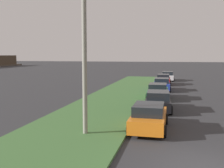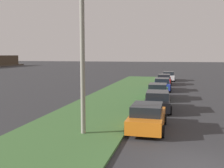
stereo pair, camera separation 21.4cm
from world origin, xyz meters
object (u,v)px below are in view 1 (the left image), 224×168
at_px(parked_car_red, 163,79).
at_px(parked_car_white, 167,76).
at_px(parked_car_blue, 162,84).
at_px(parked_car_green, 158,91).
at_px(parked_car_black, 158,101).
at_px(streetlight, 91,50).
at_px(parked_car_orange, 149,117).

height_order(parked_car_red, parked_car_white, same).
xyz_separation_m(parked_car_blue, parked_car_red, (6.48, 0.03, 0.00)).
bearing_deg(parked_car_white, parked_car_green, 175.98).
xyz_separation_m(parked_car_black, parked_car_blue, (11.52, 0.21, 0.00)).
distance_m(parked_car_green, parked_car_red, 12.60).
relative_size(parked_car_blue, streetlight, 0.58).
distance_m(parked_car_green, parked_car_white, 18.71).
distance_m(parked_car_black, parked_car_blue, 11.52).
bearing_deg(parked_car_orange, parked_car_black, -1.95).
distance_m(parked_car_black, streetlight, 8.61).
bearing_deg(parked_car_green, streetlight, 167.63).
bearing_deg(streetlight, parked_car_black, -22.48).
distance_m(parked_car_red, streetlight, 25.61).
relative_size(parked_car_red, parked_car_white, 0.99).
height_order(parked_car_orange, parked_car_blue, same).
bearing_deg(parked_car_red, parked_car_green, 179.35).
height_order(parked_car_green, parked_car_blue, same).
xyz_separation_m(parked_car_black, parked_car_white, (24.09, -0.19, 0.00)).
height_order(parked_car_black, parked_car_red, same).
distance_m(parked_car_orange, parked_car_black, 5.39).
xyz_separation_m(parked_car_blue, parked_car_white, (12.57, -0.40, 0.00)).
bearing_deg(parked_car_black, parked_car_orange, 175.04).
relative_size(parked_car_black, parked_car_white, 1.00).
bearing_deg(parked_car_black, streetlight, 154.85).
height_order(parked_car_orange, parked_car_black, same).
height_order(parked_car_orange, streetlight, streetlight).
height_order(parked_car_green, parked_car_white, same).
distance_m(parked_car_white, streetlight, 31.66).
relative_size(parked_car_orange, parked_car_green, 1.00).
distance_m(parked_car_orange, parked_car_white, 29.48).
xyz_separation_m(parked_car_green, streetlight, (-12.59, 2.67, 3.67)).
height_order(parked_car_black, parked_car_blue, same).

